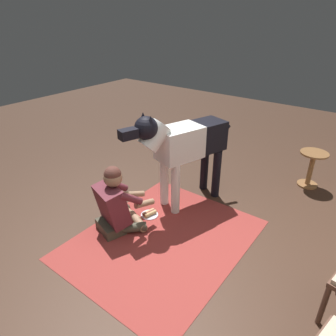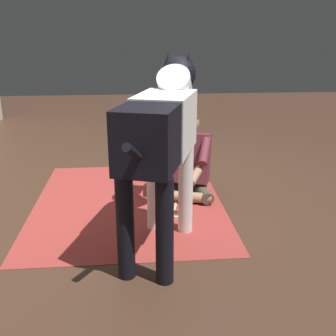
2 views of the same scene
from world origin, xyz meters
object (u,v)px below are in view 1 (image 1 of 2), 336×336
(person_sitting_on_floor, at_px, (116,204))
(round_side_table, at_px, (311,166))
(hot_dog_on_plate, at_px, (149,214))
(large_dog, at_px, (184,145))

(person_sitting_on_floor, bearing_deg, round_side_table, 147.87)
(hot_dog_on_plate, height_order, round_side_table, round_side_table)
(large_dog, xyz_separation_m, hot_dog_on_plate, (0.50, -0.16, -0.82))
(large_dog, bearing_deg, hot_dog_on_plate, -17.94)
(round_side_table, bearing_deg, hot_dog_on_plate, -34.67)
(large_dog, xyz_separation_m, round_side_table, (-1.50, 1.22, -0.53))
(person_sitting_on_floor, bearing_deg, hot_dog_on_plate, 162.06)
(person_sitting_on_floor, height_order, hot_dog_on_plate, person_sitting_on_floor)
(person_sitting_on_floor, relative_size, round_side_table, 1.55)
(person_sitting_on_floor, bearing_deg, large_dog, 162.06)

